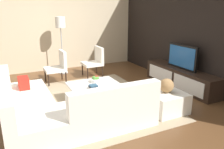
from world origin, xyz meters
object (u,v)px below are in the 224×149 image
coffee_table (95,93)px  decorative_ball (167,86)px  media_console (180,78)px  fruit_bowl (96,80)px  accent_chair_far (95,60)px  floor_lamp (61,26)px  sectional_couch (58,109)px  television (182,57)px  accent_chair_near (58,65)px  book_stack (93,87)px  ottoman (165,102)px

coffee_table → decorative_ball: decorative_ball is taller
media_console → fruit_bowl: size_ratio=8.02×
media_console → coffee_table: 2.30m
media_console → accent_chair_far: (-1.89, -1.58, 0.24)m
floor_lamp → accent_chair_far: size_ratio=1.98×
sectional_couch → floor_lamp: 3.45m
television → accent_chair_near: (-1.75, -2.70, -0.32)m
coffee_table → accent_chair_far: bearing=158.1°
television → floor_lamp: 3.59m
media_console → coffee_table: size_ratio=2.08×
sectional_couch → accent_chair_near: size_ratio=2.77×
sectional_couch → coffee_table: bearing=123.1°
media_console → television: size_ratio=2.31×
coffee_table → fruit_bowl: size_ratio=3.85×
fruit_bowl → book_stack: 0.46m
sectional_couch → decorative_ball: 2.07m
media_console → fruit_bowl: (-0.28, -2.20, 0.18)m
coffee_table → accent_chair_near: (-1.65, -0.40, 0.29)m
sectional_couch → book_stack: size_ratio=11.46×
sectional_couch → accent_chair_near: (-2.27, 0.54, 0.21)m
media_console → ottoman: size_ratio=3.21×
accent_chair_near → fruit_bowl: (1.47, 0.50, -0.05)m
fruit_bowl → accent_chair_far: 1.73m
television → fruit_bowl: television is taller
television → ottoman: (0.96, -1.24, -0.60)m
fruit_bowl → accent_chair_far: (-1.61, 0.62, 0.05)m
sectional_couch → book_stack: 0.93m
ottoman → book_stack: bearing=-125.5°
floor_lamp → accent_chair_far: floor_lamp is taller
ottoman → decorative_ball: size_ratio=2.53×
television → accent_chair_far: television is taller
coffee_table → floor_lamp: size_ratio=0.63×
accent_chair_far → accent_chair_near: bearing=-79.4°
floor_lamp → sectional_couch: bearing=-15.6°
sectional_couch → accent_chair_far: size_ratio=2.77×
accent_chair_far → book_stack: 2.18m
television → coffee_table: (-0.10, -2.30, -0.60)m
floor_lamp → book_stack: 2.92m
accent_chair_far → decorative_ball: bearing=10.3°
television → ottoman: television is taller
television → sectional_couch: (0.52, -3.24, -0.52)m
coffee_table → decorative_ball: 1.54m
accent_chair_near → fruit_bowl: accent_chair_near is taller
television → floor_lamp: floor_lamp is taller
coffee_table → television: bearing=87.5°
ottoman → book_stack: (-0.84, -1.18, 0.23)m
accent_chair_near → book_stack: accent_chair_near is taller
ottoman → decorative_ball: bearing=0.0°
ottoman → accent_chair_far: 2.89m
accent_chair_near → media_console: bearing=48.1°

